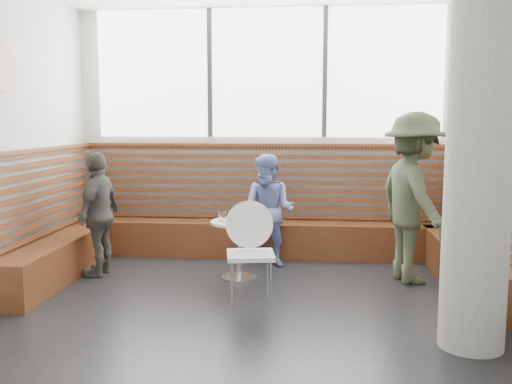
# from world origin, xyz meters

# --- Properties ---
(room) EXTENTS (5.00, 5.00, 3.20)m
(room) POSITION_xyz_m (0.00, 0.00, 1.60)
(room) COLOR silver
(room) RESTS_ON ground
(booth) EXTENTS (5.00, 2.50, 1.44)m
(booth) POSITION_xyz_m (0.00, 1.77, 0.41)
(booth) COLOR #4B2612
(booth) RESTS_ON ground
(concrete_column) EXTENTS (0.50, 0.50, 3.20)m
(concrete_column) POSITION_xyz_m (1.85, -0.60, 1.60)
(concrete_column) COLOR gray
(concrete_column) RESTS_ON ground
(wall_art) EXTENTS (0.03, 0.50, 0.50)m
(wall_art) POSITION_xyz_m (-2.46, 0.40, 2.30)
(wall_art) COLOR white
(wall_art) RESTS_ON room
(cafe_table) EXTENTS (0.63, 0.63, 0.65)m
(cafe_table) POSITION_xyz_m (-0.20, 1.15, 0.47)
(cafe_table) COLOR silver
(cafe_table) RESTS_ON ground
(cafe_chair) EXTENTS (0.47, 0.46, 0.98)m
(cafe_chair) POSITION_xyz_m (0.02, 0.35, 0.58)
(cafe_chair) COLOR white
(cafe_chair) RESTS_ON ground
(adult_man) EXTENTS (1.01, 1.35, 1.86)m
(adult_man) POSITION_xyz_m (1.70, 1.22, 0.93)
(adult_man) COLOR #39422C
(adult_man) RESTS_ON ground
(child_back) EXTENTS (0.79, 0.69, 1.36)m
(child_back) POSITION_xyz_m (0.09, 1.75, 0.68)
(child_back) COLOR #6A78B8
(child_back) RESTS_ON ground
(child_left) EXTENTS (0.43, 0.86, 1.41)m
(child_left) POSITION_xyz_m (-1.81, 1.16, 0.71)
(child_left) COLOR #494843
(child_left) RESTS_ON ground
(plate_near) EXTENTS (0.18, 0.18, 0.01)m
(plate_near) POSITION_xyz_m (-0.30, 1.25, 0.66)
(plate_near) COLOR white
(plate_near) RESTS_ON cafe_table
(plate_far) EXTENTS (0.22, 0.22, 0.02)m
(plate_far) POSITION_xyz_m (-0.10, 1.33, 0.66)
(plate_far) COLOR white
(plate_far) RESTS_ON cafe_table
(glass_left) EXTENTS (0.08, 0.08, 0.12)m
(glass_left) POSITION_xyz_m (-0.39, 1.10, 0.71)
(glass_left) COLOR white
(glass_left) RESTS_ON cafe_table
(glass_mid) EXTENTS (0.07, 0.07, 0.11)m
(glass_mid) POSITION_xyz_m (-0.20, 1.06, 0.71)
(glass_mid) COLOR white
(glass_mid) RESTS_ON cafe_table
(glass_right) EXTENTS (0.07, 0.07, 0.12)m
(glass_right) POSITION_xyz_m (-0.03, 1.17, 0.71)
(glass_right) COLOR white
(glass_right) RESTS_ON cafe_table
(menu_card) EXTENTS (0.22, 0.18, 0.00)m
(menu_card) POSITION_xyz_m (-0.19, 1.00, 0.65)
(menu_card) COLOR #A5C64C
(menu_card) RESTS_ON cafe_table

